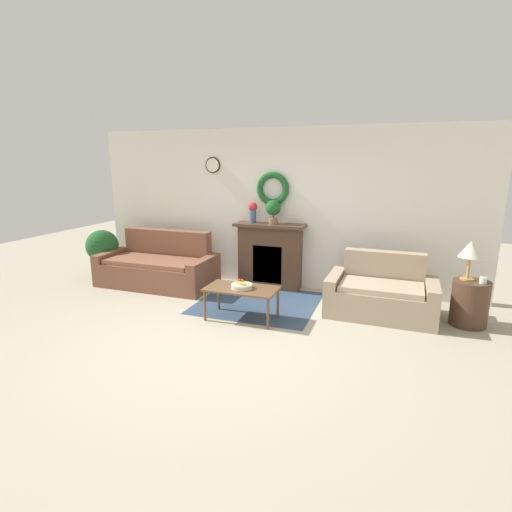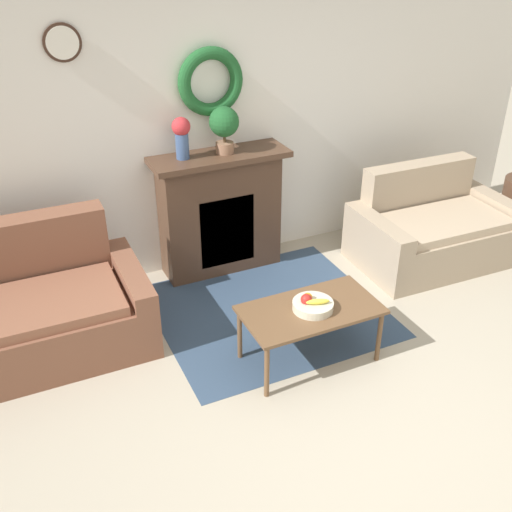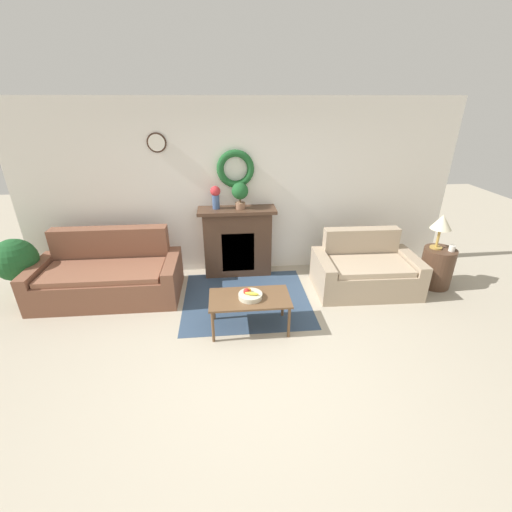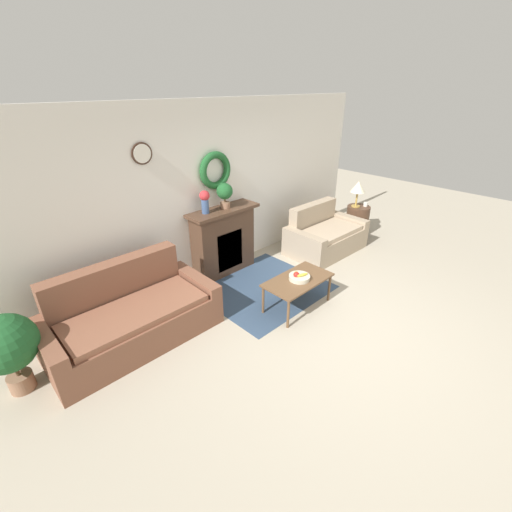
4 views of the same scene
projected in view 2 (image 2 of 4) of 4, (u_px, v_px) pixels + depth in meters
ground_plane at (366, 428)px, 3.86m from camera, size 16.00×16.00×0.00m
floor_rug at (268, 311)px, 5.01m from camera, size 1.80×1.64×0.01m
wall_back at (215, 118)px, 5.16m from camera, size 6.80×0.17×2.70m
fireplace at (220, 212)px, 5.37m from camera, size 1.20×0.41×1.12m
couch_left at (7, 318)px, 4.38m from camera, size 2.03×0.98×0.94m
loveseat_right at (433, 230)px, 5.65m from camera, size 1.51×0.93×0.86m
coffee_table at (310, 314)px, 4.27m from camera, size 0.99×0.54×0.45m
fruit_bowl at (312, 305)px, 4.22m from camera, size 0.29×0.29×0.12m
vase_on_mantel_left at (182, 135)px, 4.88m from camera, size 0.15×0.15×0.35m
potted_plant_on_mantel at (224, 125)px, 4.98m from camera, size 0.25×0.25×0.40m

